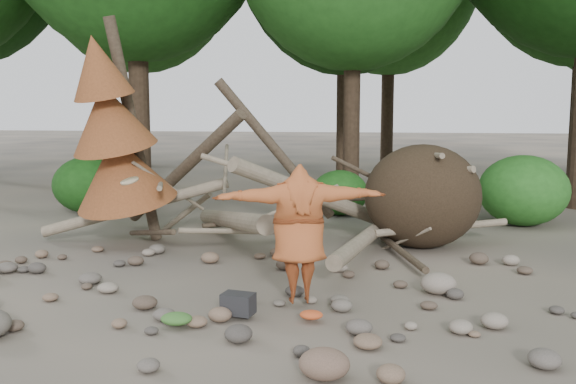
# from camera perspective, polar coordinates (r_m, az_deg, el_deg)

# --- Properties ---
(ground) EXTENTS (120.00, 120.00, 0.00)m
(ground) POSITION_cam_1_polar(r_m,az_deg,el_deg) (8.61, -4.38, -10.55)
(ground) COLOR #514C44
(ground) RESTS_ON ground
(deadfall_pile) EXTENTS (8.55, 5.24, 3.30)m
(deadfall_pile) POSITION_cam_1_polar(r_m,az_deg,el_deg) (12.34, 9.20, -0.54)
(deadfall_pile) COLOR #332619
(deadfall_pile) RESTS_ON ground
(dead_conifer) EXTENTS (2.06, 2.16, 4.35)m
(dead_conifer) POSITION_cam_1_polar(r_m,az_deg,el_deg) (12.39, -15.19, 4.72)
(dead_conifer) COLOR #4C3F30
(dead_conifer) RESTS_ON ground
(bush_left) EXTENTS (1.80, 1.80, 1.44)m
(bush_left) POSITION_cam_1_polar(r_m,az_deg,el_deg) (16.97, -17.26, 0.63)
(bush_left) COLOR #184913
(bush_left) RESTS_ON ground
(bush_mid) EXTENTS (1.40, 1.40, 1.12)m
(bush_mid) POSITION_cam_1_polar(r_m,az_deg,el_deg) (15.95, 4.62, -0.05)
(bush_mid) COLOR #215D1B
(bush_mid) RESTS_ON ground
(bush_right) EXTENTS (2.00, 2.00, 1.60)m
(bush_right) POSITION_cam_1_polar(r_m,az_deg,el_deg) (15.42, 20.20, 0.14)
(bush_right) COLOR #2A6E22
(bush_right) RESTS_ON ground
(frisbee_thrower) EXTENTS (3.59, 1.20, 1.86)m
(frisbee_thrower) POSITION_cam_1_polar(r_m,az_deg,el_deg) (8.53, 0.98, -3.69)
(frisbee_thrower) COLOR #AE5227
(frisbee_thrower) RESTS_ON ground
(backpack) EXTENTS (0.44, 0.34, 0.27)m
(backpack) POSITION_cam_1_polar(r_m,az_deg,el_deg) (8.31, -4.45, -10.26)
(backpack) COLOR black
(backpack) RESTS_ON ground
(cloth_green) EXTENTS (0.39, 0.32, 0.14)m
(cloth_green) POSITION_cam_1_polar(r_m,az_deg,el_deg) (8.06, -9.88, -11.37)
(cloth_green) COLOR #376829
(cloth_green) RESTS_ON ground
(cloth_orange) EXTENTS (0.29, 0.24, 0.11)m
(cloth_orange) POSITION_cam_1_polar(r_m,az_deg,el_deg) (8.15, 2.08, -11.19)
(cloth_orange) COLOR #C64B21
(cloth_orange) RESTS_ON ground
(boulder_front_right) EXTENTS (0.51, 0.46, 0.31)m
(boulder_front_right) POSITION_cam_1_polar(r_m,az_deg,el_deg) (6.57, 3.25, -15.01)
(boulder_front_right) COLOR brown
(boulder_front_right) RESTS_ON ground
(boulder_mid_right) EXTENTS (0.52, 0.46, 0.31)m
(boulder_mid_right) POSITION_cam_1_polar(r_m,az_deg,el_deg) (9.56, 13.22, -7.91)
(boulder_mid_right) COLOR gray
(boulder_mid_right) RESTS_ON ground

